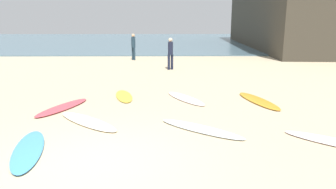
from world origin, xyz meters
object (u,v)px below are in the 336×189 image
object	(u,v)px
surfboard_1	(258,101)
surfboard_7	(28,150)
surfboard_4	(63,107)
beachgoer_mid	(170,52)
surfboard_2	(124,96)
surfboard_5	(185,98)
surfboard_6	(88,121)
beachgoer_near	(133,45)
surfboard_3	(201,129)

from	to	relation	value
surfboard_1	surfboard_7	distance (m)	7.35
surfboard_4	surfboard_7	bearing A→B (deg)	117.15
beachgoer_mid	surfboard_1	bearing A→B (deg)	-93.72
surfboard_2	surfboard_5	size ratio (longest dim) A/B	0.85
surfboard_6	surfboard_7	bearing A→B (deg)	21.98
beachgoer_near	surfboard_2	bearing A→B (deg)	146.09
surfboard_3	beachgoer_mid	bearing A→B (deg)	-137.79
surfboard_1	surfboard_6	xyz separation A→B (m)	(-5.30, -2.18, 0.00)
surfboard_4	beachgoer_mid	xyz separation A→B (m)	(3.56, 8.05, 0.95)
surfboard_2	surfboard_6	xyz separation A→B (m)	(-0.63, -2.92, 0.00)
beachgoer_near	beachgoer_mid	size ratio (longest dim) A/B	1.03
surfboard_1	surfboard_5	bearing A→B (deg)	158.13
surfboard_3	beachgoer_mid	world-z (taller)	beachgoer_mid
surfboard_1	surfboard_5	size ratio (longest dim) A/B	1.10
surfboard_2	surfboard_3	distance (m)	4.30
surfboard_3	surfboard_7	bearing A→B (deg)	-32.30
surfboard_6	beachgoer_mid	size ratio (longest dim) A/B	1.40
surfboard_1	surfboard_2	xyz separation A→B (m)	(-4.67, 0.74, -0.00)
surfboard_2	beachgoer_mid	world-z (taller)	beachgoer_mid
beachgoer_near	beachgoer_mid	distance (m)	5.11
surfboard_3	surfboard_5	distance (m)	3.24
surfboard_7	surfboard_2	bearing A→B (deg)	-121.14
surfboard_6	surfboard_7	world-z (taller)	surfboard_7
surfboard_5	surfboard_7	world-z (taller)	surfboard_7
surfboard_3	surfboard_1	bearing A→B (deg)	-179.80
surfboard_4	surfboard_7	xyz separation A→B (m)	(0.32, -3.35, 0.00)
surfboard_4	surfboard_6	bearing A→B (deg)	149.81
surfboard_6	beachgoer_near	bearing A→B (deg)	-135.71
surfboard_3	surfboard_6	distance (m)	3.08
surfboard_1	surfboard_2	world-z (taller)	surfboard_1
surfboard_2	beachgoer_mid	bearing A→B (deg)	-118.46
surfboard_4	beachgoer_mid	world-z (taller)	beachgoer_mid
beachgoer_near	beachgoer_mid	xyz separation A→B (m)	(2.49, -4.47, -0.03)
surfboard_2	beachgoer_near	size ratio (longest dim) A/B	1.08
surfboard_2	surfboard_5	distance (m)	2.23
surfboard_1	surfboard_6	distance (m)	5.73
surfboard_1	surfboard_4	size ratio (longest dim) A/B	1.08
surfboard_1	surfboard_7	world-z (taller)	surfboard_7
beachgoer_mid	beachgoer_near	bearing A→B (deg)	94.05
surfboard_3	surfboard_7	world-z (taller)	surfboard_7
surfboard_2	surfboard_6	size ratio (longest dim) A/B	0.80
surfboard_5	surfboard_7	xyz separation A→B (m)	(-3.62, -4.51, 0.01)
surfboard_7	beachgoer_mid	xyz separation A→B (m)	(3.24, 11.41, 0.95)
surfboard_3	surfboard_4	world-z (taller)	surfboard_4
surfboard_1	beachgoer_mid	bearing A→B (deg)	98.55
surfboard_4	surfboard_1	bearing A→B (deg)	-151.45
surfboard_7	beachgoer_near	world-z (taller)	beachgoer_near
surfboard_1	surfboard_7	size ratio (longest dim) A/B	1.08
surfboard_1	surfboard_7	bearing A→B (deg)	-158.69
surfboard_7	beachgoer_mid	bearing A→B (deg)	-120.75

